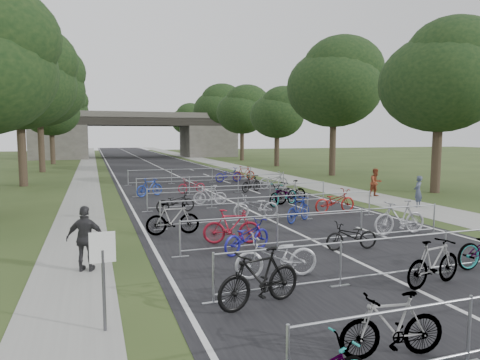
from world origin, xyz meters
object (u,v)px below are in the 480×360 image
at_px(bike_1, 392,326).
at_px(pedestrian_a, 418,192).
at_px(overpass_bridge, 138,135).
at_px(pedestrian_b, 376,183).
at_px(pedestrian_c, 86,239).
at_px(park_sign, 103,263).

distance_m(bike_1, pedestrian_a, 15.68).
relative_size(overpass_bridge, pedestrian_a, 20.12).
xyz_separation_m(overpass_bridge, pedestrian_b, (8.44, -49.26, -2.72)).
bearing_deg(pedestrian_a, pedestrian_c, -9.85).
distance_m(pedestrian_b, pedestrian_c, 18.00).
distance_m(overpass_bridge, pedestrian_a, 53.68).
height_order(pedestrian_a, pedestrian_c, pedestrian_c).
relative_size(bike_1, pedestrian_a, 1.15).
distance_m(pedestrian_a, pedestrian_b, 3.73).
relative_size(overpass_bridge, pedestrian_c, 18.13).
height_order(bike_1, pedestrian_c, pedestrian_c).
bearing_deg(bike_1, overpass_bridge, -173.11).
bearing_deg(park_sign, pedestrian_b, 39.88).
relative_size(pedestrian_b, pedestrian_c, 0.95).
bearing_deg(overpass_bridge, park_sign, -96.26).
distance_m(park_sign, pedestrian_a, 17.46).
distance_m(overpass_bridge, pedestrian_b, 50.06).
height_order(overpass_bridge, pedestrian_c, overpass_bridge).
distance_m(park_sign, pedestrian_b, 19.87).
bearing_deg(pedestrian_a, pedestrian_b, -123.45).
bearing_deg(overpass_bridge, bike_1, -92.25).
distance_m(overpass_bridge, pedestrian_c, 58.76).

